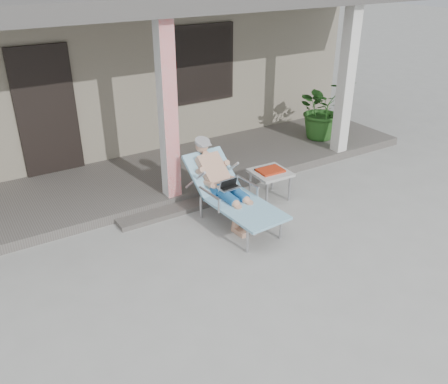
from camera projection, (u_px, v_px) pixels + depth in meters
ground at (251, 272)px, 5.79m from camera, size 60.00×60.00×0.00m
house at (77, 50)px, 9.97m from camera, size 10.40×5.40×3.30m
porch_deck at (150, 178)px, 8.04m from camera, size 10.00×2.00×0.15m
porch_overhang at (139, 8)px, 6.77m from camera, size 10.00×2.30×2.85m
porch_step at (181, 208)px, 7.18m from camera, size 2.00×0.30×0.07m
lounger at (227, 175)px, 6.64m from camera, size 0.77×1.81×1.16m
side_table at (270, 174)px, 7.37m from camera, size 0.57×0.57×0.50m
potted_palm at (323, 109)px, 9.36m from camera, size 1.25×1.14×1.18m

